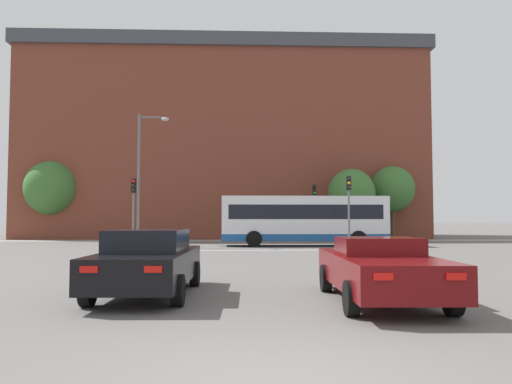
{
  "coord_description": "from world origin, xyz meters",
  "views": [
    {
      "loc": [
        -0.44,
        -5.34,
        1.73
      ],
      "look_at": [
        0.89,
        29.04,
        3.59
      ],
      "focal_mm": 35.0,
      "sensor_mm": 36.0,
      "label": 1
    }
  ],
  "objects": [
    {
      "name": "brick_civic_building",
      "position": [
        -1.56,
        44.1,
        8.98
      ],
      "size": [
        36.82,
        14.9,
        20.13
      ],
      "color": "brown",
      "rests_on": "ground_plane"
    },
    {
      "name": "traffic_light_near_left",
      "position": [
        -6.29,
        23.08,
        2.71
      ],
      "size": [
        0.26,
        0.31,
        4.01
      ],
      "color": "slate",
      "rests_on": "ground_plane"
    },
    {
      "name": "tree_kerbside",
      "position": [
        12.68,
        36.09,
        4.23
      ],
      "size": [
        3.67,
        3.67,
        6.18
      ],
      "color": "#4C3823",
      "rests_on": "ground_plane"
    },
    {
      "name": "car_saloon_left",
      "position": [
        -2.44,
        6.13,
        0.77
      ],
      "size": [
        2.09,
        4.9,
        1.49
      ],
      "rotation": [
        0.0,
        0.0,
        -0.03
      ],
      "color": "black",
      "rests_on": "ground_plane"
    },
    {
      "name": "traffic_light_near_right",
      "position": [
        6.07,
        23.37,
        2.83
      ],
      "size": [
        0.26,
        0.31,
        4.21
      ],
      "color": "slate",
      "rests_on": "ground_plane"
    },
    {
      "name": "car_roadster_right",
      "position": [
        2.55,
        5.02,
        0.69
      ],
      "size": [
        2.13,
        4.98,
        1.34
      ],
      "rotation": [
        0.0,
        0.0,
        -0.03
      ],
      "color": "#600C0F",
      "rests_on": "ground_plane"
    },
    {
      "name": "stop_line_strip",
      "position": [
        0.0,
        22.25,
        0.0
      ],
      "size": [
        9.47,
        0.3,
        0.01
      ],
      "primitive_type": "cube",
      "color": "silver",
      "rests_on": "ground_plane"
    },
    {
      "name": "pedestrian_waiting",
      "position": [
        5.73,
        34.53,
        0.9
      ],
      "size": [
        0.39,
        0.46,
        1.56
      ],
      "rotation": [
        0.0,
        0.0,
        4.19
      ],
      "color": "black",
      "rests_on": "ground_plane"
    },
    {
      "name": "far_pavement",
      "position": [
        0.0,
        34.48,
        0.01
      ],
      "size": [
        70.53,
        2.5,
        0.01
      ],
      "primitive_type": "cube",
      "color": "gray",
      "rests_on": "ground_plane"
    },
    {
      "name": "tree_by_building",
      "position": [
        8.75,
        34.24,
        3.74
      ],
      "size": [
        3.78,
        3.78,
        5.74
      ],
      "color": "#4C3823",
      "rests_on": "ground_plane"
    },
    {
      "name": "bus_crossing_lead",
      "position": [
        3.87,
        26.66,
        1.7
      ],
      "size": [
        10.5,
        2.72,
        3.17
      ],
      "rotation": [
        0.0,
        0.0,
        1.57
      ],
      "color": "silver",
      "rests_on": "ground_plane"
    },
    {
      "name": "ground_plane",
      "position": [
        0.0,
        0.0,
        0.0
      ],
      "size": [
        400.0,
        400.0,
        0.0
      ],
      "primitive_type": "plane",
      "color": "#605E5B"
    },
    {
      "name": "traffic_light_far_right",
      "position": [
        5.68,
        33.73,
        2.96
      ],
      "size": [
        0.26,
        0.31,
        4.43
      ],
      "color": "slate",
      "rests_on": "ground_plane"
    },
    {
      "name": "street_lamp_junction",
      "position": [
        -6.33,
        26.16,
        4.96
      ],
      "size": [
        1.95,
        0.36,
        8.3
      ],
      "color": "slate",
      "rests_on": "ground_plane"
    },
    {
      "name": "tree_distant",
      "position": [
        -16.12,
        37.2,
        4.32
      ],
      "size": [
        4.34,
        4.34,
        6.61
      ],
      "color": "#4C3823",
      "rests_on": "ground_plane"
    }
  ]
}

